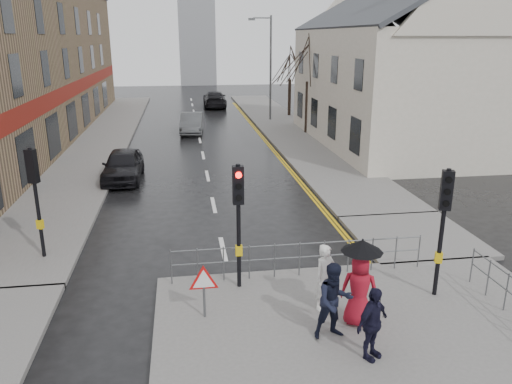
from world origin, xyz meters
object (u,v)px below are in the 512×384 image
object	(u,v)px
pedestrian_with_umbrella	(360,280)
pedestrian_d	(372,324)
pedestrian_b	(334,301)
car_mid	(192,123)
pedestrian_a	(325,277)
car_parked	(123,165)

from	to	relation	value
pedestrian_with_umbrella	pedestrian_d	size ratio (longest dim) A/B	1.31
pedestrian_b	car_mid	size ratio (longest dim) A/B	0.41
pedestrian_d	pedestrian_a	bearing A→B (deg)	67.73
pedestrian_b	pedestrian_with_umbrella	world-z (taller)	pedestrian_with_umbrella
pedestrian_a	car_mid	xyz separation A→B (m)	(-2.58, 24.89, -0.27)
car_parked	pedestrian_d	bearing A→B (deg)	-65.55
pedestrian_a	pedestrian_with_umbrella	distance (m)	1.02
pedestrian_b	car_mid	world-z (taller)	pedestrian_b
pedestrian_b	car_mid	xyz separation A→B (m)	(-2.43, 26.11, -0.32)
pedestrian_d	car_parked	size ratio (longest dim) A/B	0.37
car_parked	pedestrian_a	bearing A→B (deg)	-63.74
pedestrian_b	pedestrian_with_umbrella	xyz separation A→B (m)	(0.73, 0.43, 0.25)
car_parked	car_mid	xyz separation A→B (m)	(3.57, 11.78, -0.03)
pedestrian_d	car_parked	bearing A→B (deg)	80.23
pedestrian_a	pedestrian_b	size ratio (longest dim) A/B	0.95
pedestrian_a	pedestrian_with_umbrella	world-z (taller)	pedestrian_with_umbrella
car_parked	car_mid	size ratio (longest dim) A/B	1.01
pedestrian_b	car_parked	distance (m)	15.53
pedestrian_with_umbrella	car_parked	bearing A→B (deg)	115.85
car_mid	pedestrian_a	bearing A→B (deg)	-79.90
pedestrian_a	pedestrian_with_umbrella	bearing A→B (deg)	-80.30
pedestrian_d	car_parked	xyz separation A→B (m)	(-6.55, 15.19, -0.21)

